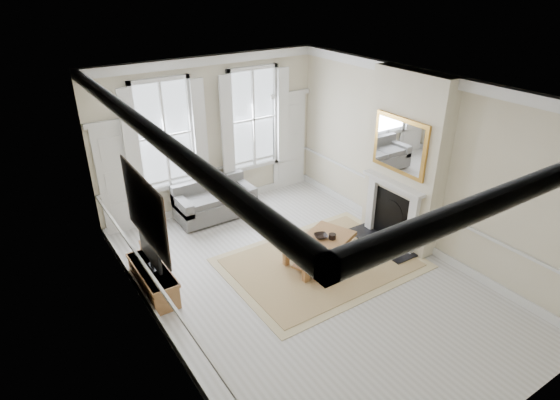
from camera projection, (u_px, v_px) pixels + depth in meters
floor at (306, 282)px, 8.28m from camera, size 7.20×7.20×0.00m
ceiling at (312, 90)px, 6.76m from camera, size 7.20×7.20×0.00m
back_wall at (211, 135)px, 10.21m from camera, size 5.20×0.00×5.20m
left_wall at (153, 242)px, 6.24m from camera, size 0.00×7.20×7.20m
right_wall at (420, 162)px, 8.80m from camera, size 0.00×7.20×7.20m
window_left at (165, 136)px, 9.57m from camera, size 1.26×0.20×2.20m
window_right at (253, 119)px, 10.60m from camera, size 1.26×0.20×2.20m
door_left at (121, 180)px, 9.42m from camera, size 0.90×0.08×2.30m
door_right at (289, 142)px, 11.44m from camera, size 0.90×0.08×2.30m
painting at (145, 210)px, 6.33m from camera, size 0.05×1.66×1.06m
chimney_breast at (405, 161)px, 8.87m from camera, size 0.35×1.70×3.38m
hearth at (381, 243)px, 9.41m from camera, size 0.55×1.50×0.05m
fireplace at (391, 209)px, 9.19m from camera, size 0.21×1.45×1.33m
mirror at (399, 145)px, 8.60m from camera, size 0.06×1.26×1.06m
sofa at (214, 202)px, 10.32m from camera, size 1.70×0.83×0.83m
side_table at (154, 248)px, 8.54m from camera, size 0.44×0.44×0.51m
rug at (321, 263)px, 8.79m from camera, size 3.50×2.60×0.02m
coffee_table at (322, 245)px, 8.61m from camera, size 1.52×1.23×0.50m
ceramic_pot_a at (310, 241)px, 8.46m from camera, size 0.12×0.12×0.12m
ceramic_pot_b at (332, 236)px, 8.61m from camera, size 0.14×0.14×0.10m
bowl at (321, 236)px, 8.65m from camera, size 0.32×0.32×0.06m
tv_stand at (153, 280)px, 7.92m from camera, size 0.43×1.33×0.48m
tv at (150, 248)px, 7.65m from camera, size 0.08×0.90×0.68m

